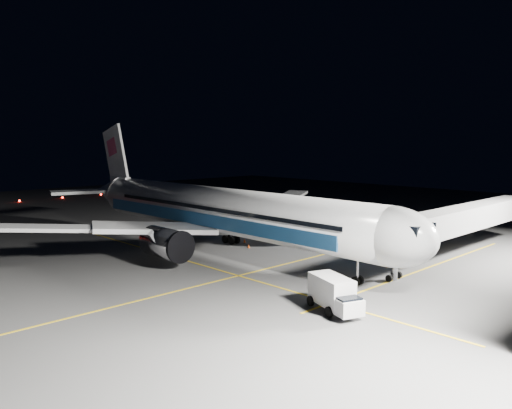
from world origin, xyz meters
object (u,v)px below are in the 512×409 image
object	(u,v)px
safety_cone_c	(245,241)
airliner	(215,210)
safety_cone_b	(266,239)
jet_bridge	(457,220)
safety_cone_a	(249,246)
baggage_tug	(295,225)
service_truck	(335,294)

from	to	relation	value
safety_cone_c	airliner	bearing A→B (deg)	-79.91
airliner	safety_cone_c	bearing A→B (deg)	100.09
safety_cone_b	safety_cone_c	size ratio (longest dim) A/B	1.14
jet_bridge	safety_cone_a	world-z (taller)	jet_bridge
baggage_tug	safety_cone_a	bearing A→B (deg)	-88.31
jet_bridge	safety_cone_b	distance (m)	24.84
airliner	jet_bridge	world-z (taller)	airliner
safety_cone_a	safety_cone_c	distance (m)	3.60
service_truck	baggage_tug	bearing A→B (deg)	157.34
jet_bridge	baggage_tug	world-z (taller)	jet_bridge
baggage_tug	safety_cone_b	distance (m)	10.43
service_truck	safety_cone_c	distance (m)	29.11
airliner	service_truck	world-z (taller)	airliner
jet_bridge	safety_cone_b	world-z (taller)	jet_bridge
safety_cone_a	safety_cone_b	bearing A→B (deg)	106.90
airliner	baggage_tug	bearing A→B (deg)	98.98
airliner	safety_cone_a	bearing A→B (deg)	64.63
safety_cone_a	safety_cone_b	size ratio (longest dim) A/B	0.88
service_truck	airliner	bearing A→B (deg)	-176.35
service_truck	baggage_tug	xyz separation A→B (m)	(-27.54, 26.08, -0.74)
service_truck	safety_cone_a	distance (m)	25.54
airliner	baggage_tug	world-z (taller)	airliner
jet_bridge	safety_cone_b	xyz separation A→B (m)	(-22.59, -9.41, -4.28)
baggage_tug	safety_cone_b	bearing A→B (deg)	-87.62
service_truck	safety_cone_b	bearing A→B (deg)	166.85
baggage_tug	safety_cone_c	bearing A→B (deg)	-98.27
baggage_tug	safety_cone_c	size ratio (longest dim) A/B	5.01
baggage_tug	safety_cone_a	world-z (taller)	baggage_tug
jet_bridge	safety_cone_a	size ratio (longest dim) A/B	64.40
safety_cone_b	airliner	bearing A→B (deg)	-93.21
airliner	safety_cone_a	xyz separation A→B (m)	(1.90, 4.00, -4.90)
jet_bridge	service_truck	xyz separation A→B (m)	(1.55, -25.64, -3.08)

